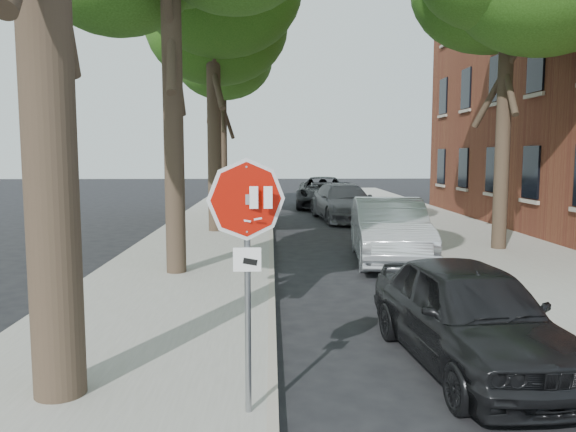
# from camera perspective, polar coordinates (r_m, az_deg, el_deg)

# --- Properties ---
(ground) EXTENTS (120.00, 120.00, 0.00)m
(ground) POSITION_cam_1_polar(r_m,az_deg,el_deg) (6.21, 2.87, -20.12)
(ground) COLOR black
(ground) RESTS_ON ground
(sidewalk_left) EXTENTS (4.00, 55.00, 0.12)m
(sidewalk_left) POSITION_cam_1_polar(r_m,az_deg,el_deg) (17.87, -8.30, -2.52)
(sidewalk_left) COLOR gray
(sidewalk_left) RESTS_ON ground
(sidewalk_right) EXTENTS (4.00, 55.00, 0.12)m
(sidewalk_right) POSITION_cam_1_polar(r_m,az_deg,el_deg) (18.89, 18.28, -2.30)
(sidewalk_right) COLOR gray
(sidewalk_right) RESTS_ON ground
(curb_left) EXTENTS (0.12, 55.00, 0.13)m
(curb_left) POSITION_cam_1_polar(r_m,az_deg,el_deg) (17.75, -1.70, -2.50)
(curb_left) COLOR #9E9384
(curb_left) RESTS_ON ground
(curb_right) EXTENTS (0.12, 55.00, 0.13)m
(curb_right) POSITION_cam_1_polar(r_m,az_deg,el_deg) (18.29, 12.23, -2.38)
(curb_right) COLOR #9E9384
(curb_right) RESTS_ON ground
(stop_sign) EXTENTS (0.76, 0.34, 2.61)m
(stop_sign) POSITION_cam_1_polar(r_m,az_deg,el_deg) (5.58, -4.18, -2.10)
(stop_sign) COLOR gray
(stop_sign) RESTS_ON sidewalk_left
(tree_far) EXTENTS (5.29, 4.91, 9.33)m
(tree_far) POSITION_cam_1_polar(r_m,az_deg,el_deg) (27.12, -6.77, 15.64)
(tree_far) COLOR black
(tree_far) RESTS_ON sidewalk_left
(car_a) EXTENTS (2.04, 4.22, 1.39)m
(car_a) POSITION_cam_1_polar(r_m,az_deg,el_deg) (7.78, 17.92, -9.44)
(car_a) COLOR black
(car_a) RESTS_ON ground
(car_b) EXTENTS (2.14, 5.07, 1.63)m
(car_b) POSITION_cam_1_polar(r_m,az_deg,el_deg) (14.75, 10.24, -1.44)
(car_b) COLOR #B4B8BD
(car_b) RESTS_ON ground
(car_c) EXTENTS (2.73, 5.53, 1.55)m
(car_c) POSITION_cam_1_polar(r_m,az_deg,el_deg) (23.74, 5.66, 1.40)
(car_c) COLOR #525157
(car_c) RESTS_ON ground
(car_d) EXTENTS (3.15, 6.00, 1.61)m
(car_d) POSITION_cam_1_polar(r_m,az_deg,el_deg) (29.51, 3.57, 2.42)
(car_d) COLOR black
(car_d) RESTS_ON ground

